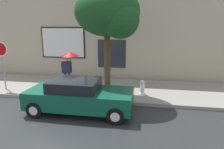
# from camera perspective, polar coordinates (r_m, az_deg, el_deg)

# --- Properties ---
(ground_plane) EXTENTS (60.00, 60.00, 0.00)m
(ground_plane) POSITION_cam_1_polar(r_m,az_deg,el_deg) (9.49, -16.74, -9.03)
(ground_plane) COLOR #282B2D
(sidewalk) EXTENTS (20.00, 4.00, 0.15)m
(sidewalk) POSITION_cam_1_polar(r_m,az_deg,el_deg) (12.04, -10.45, -3.39)
(sidewalk) COLOR gray
(sidewalk) RESTS_ON ground
(building_facade) EXTENTS (20.00, 0.67, 7.00)m
(building_facade) POSITION_cam_1_polar(r_m,az_deg,el_deg) (13.89, -7.48, 13.27)
(building_facade) COLOR #B2A893
(building_facade) RESTS_ON ground
(parked_car) EXTENTS (4.29, 1.85, 1.38)m
(parked_car) POSITION_cam_1_polar(r_m,az_deg,el_deg) (8.66, -8.97, -5.91)
(parked_car) COLOR #0F4C38
(parked_car) RESTS_ON ground
(fire_hydrant) EXTENTS (0.30, 0.44, 0.72)m
(fire_hydrant) POSITION_cam_1_polar(r_m,az_deg,el_deg) (10.42, 8.31, -3.58)
(fire_hydrant) COLOR white
(fire_hydrant) RESTS_ON sidewalk
(pedestrian_with_umbrella) EXTENTS (1.02, 1.02, 1.99)m
(pedestrian_with_umbrella) POSITION_cam_1_polar(r_m,az_deg,el_deg) (11.24, -11.71, 4.05)
(pedestrian_with_umbrella) COLOR black
(pedestrian_with_umbrella) RESTS_ON sidewalk
(street_tree) EXTENTS (3.00, 2.55, 5.09)m
(street_tree) POSITION_cam_1_polar(r_m,az_deg,el_deg) (9.75, -0.64, 16.26)
(street_tree) COLOR #4C3823
(street_tree) RESTS_ON sidewalk
(stop_sign) EXTENTS (0.76, 0.10, 2.54)m
(stop_sign) POSITION_cam_1_polar(r_m,az_deg,el_deg) (12.28, -28.01, 4.50)
(stop_sign) COLOR gray
(stop_sign) RESTS_ON sidewalk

